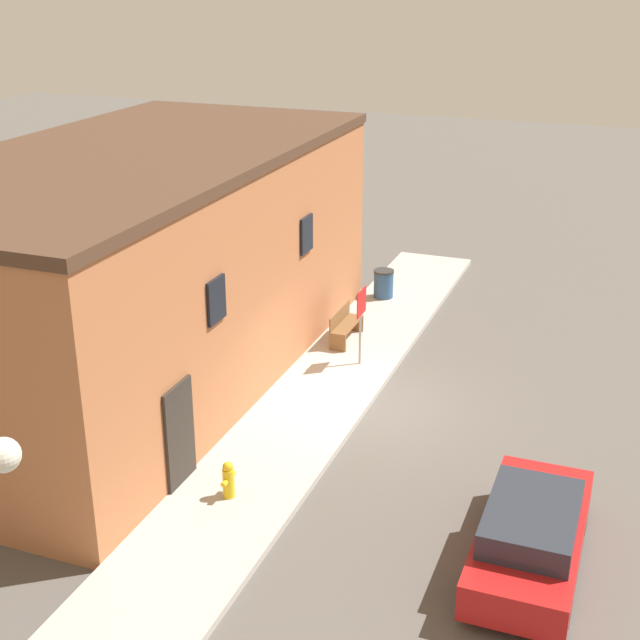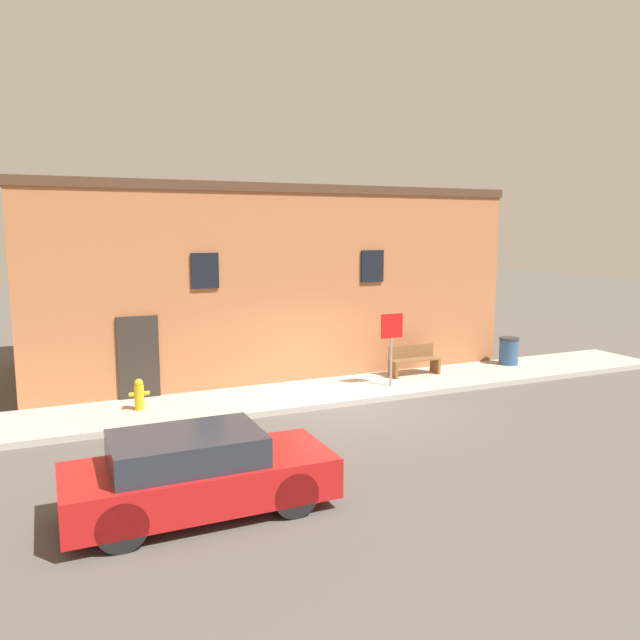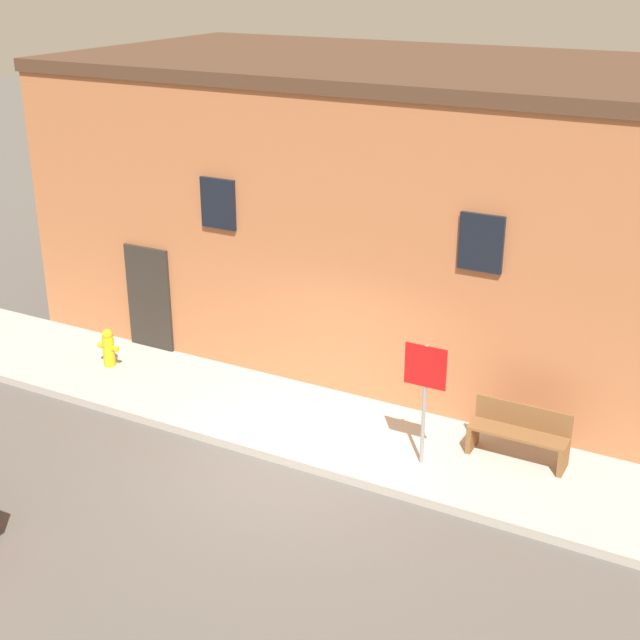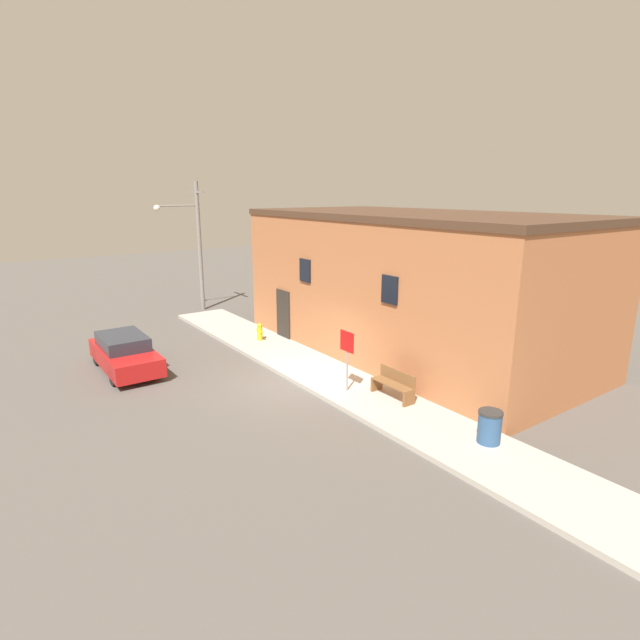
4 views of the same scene
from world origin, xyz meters
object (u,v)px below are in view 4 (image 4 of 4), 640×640
(fire_hydrant, at_px, (260,332))
(stop_sign, at_px, (347,350))
(bench, at_px, (394,384))
(parked_car, at_px, (125,353))
(utility_pole, at_px, (195,240))
(trash_bin, at_px, (490,427))

(fire_hydrant, relative_size, stop_sign, 0.38)
(bench, relative_size, parked_car, 0.37)
(utility_pole, bearing_deg, parked_car, -38.00)
(trash_bin, height_order, parked_car, parked_car)
(fire_hydrant, bearing_deg, stop_sign, -3.78)
(stop_sign, distance_m, parked_car, 8.24)
(bench, relative_size, utility_pole, 0.22)
(bench, bearing_deg, utility_pole, -179.41)
(trash_bin, bearing_deg, parked_car, -151.83)
(stop_sign, bearing_deg, bench, 34.19)
(bench, xyz_separation_m, parked_car, (-7.65, -5.96, 0.07))
(trash_bin, bearing_deg, stop_sign, -169.89)
(parked_car, bearing_deg, trash_bin, 28.17)
(stop_sign, height_order, parked_car, stop_sign)
(trash_bin, xyz_separation_m, parked_car, (-11.11, -5.95, 0.06))
(stop_sign, relative_size, bench, 1.30)
(utility_pole, bearing_deg, fire_hydrant, -2.06)
(fire_hydrant, distance_m, parked_car, 5.54)
(fire_hydrant, height_order, parked_car, parked_car)
(stop_sign, height_order, trash_bin, stop_sign)
(fire_hydrant, relative_size, utility_pole, 0.11)
(stop_sign, relative_size, parked_car, 0.48)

